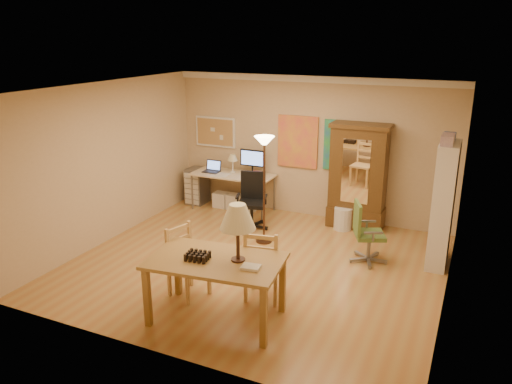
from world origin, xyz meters
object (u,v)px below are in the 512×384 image
at_px(office_chair_green, 367,246).
at_px(bookshelf, 443,206).
at_px(office_chair_black, 252,213).
at_px(computer_desk, 235,188).
at_px(dining_table, 224,248).
at_px(armoire, 358,183).

xyz_separation_m(office_chair_green, bookshelf, (1.02, 0.39, 0.69)).
bearing_deg(office_chair_black, computer_desk, 133.54).
relative_size(dining_table, armoire, 0.90).
distance_m(dining_table, office_chair_black, 3.20).
xyz_separation_m(computer_desk, bookshelf, (4.00, -0.95, 0.50)).
xyz_separation_m(office_chair_green, armoire, (-0.52, 1.42, 0.58)).
relative_size(office_chair_black, bookshelf, 0.54).
xyz_separation_m(computer_desk, office_chair_green, (2.97, -1.34, -0.20)).
xyz_separation_m(dining_table, bookshelf, (2.27, 2.77, -0.01)).
distance_m(computer_desk, office_chair_black, 1.07).
bearing_deg(armoire, office_chair_green, -70.02).
height_order(dining_table, armoire, armoire).
bearing_deg(bookshelf, computer_desk, 166.68).
bearing_deg(armoire, dining_table, -100.89).
height_order(computer_desk, bookshelf, bookshelf).
height_order(computer_desk, office_chair_black, computer_desk).
xyz_separation_m(office_chair_black, office_chair_green, (2.25, -0.57, -0.01)).
distance_m(office_chair_black, bookshelf, 3.34).
height_order(office_chair_green, bookshelf, bookshelf).
relative_size(armoire, bookshelf, 1.00).
xyz_separation_m(computer_desk, armoire, (2.46, 0.08, 0.38)).
height_order(office_chair_green, armoire, armoire).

